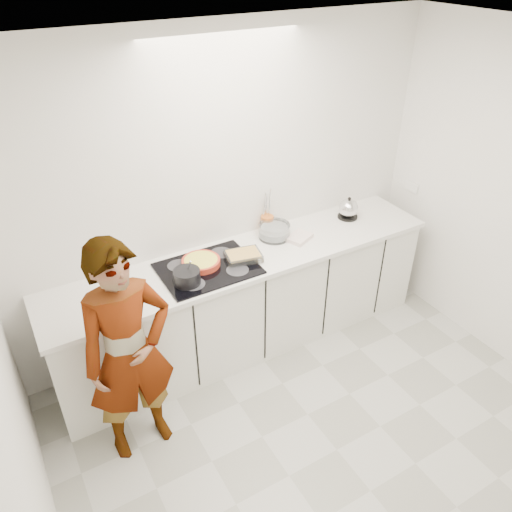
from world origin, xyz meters
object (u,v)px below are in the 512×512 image
saucepan (187,277)px  tart_dish (201,262)px  cook (129,354)px  hob (208,268)px  utensil_crock (267,223)px  baking_dish (243,256)px  mixing_bowl (274,231)px  kettle (348,209)px

saucepan → tart_dish: bearing=42.0°
saucepan → cook: 0.71m
hob → cook: (-0.78, -0.49, -0.10)m
tart_dish → utensil_crock: bearing=17.2°
baking_dish → cook: bearing=-156.9°
saucepan → mixing_bowl: size_ratio=0.80×
utensil_crock → tart_dish: bearing=-162.8°
baking_dish → utensil_crock: size_ratio=2.24×
tart_dish → mixing_bowl: mixing_bowl is taller
mixing_bowl → cook: size_ratio=0.17×
saucepan → kettle: size_ratio=1.05×
saucepan → utensil_crock: saucepan is taller
utensil_crock → cook: cook is taller
hob → baking_dish: baking_dish is taller
saucepan → mixing_bowl: bearing=16.1°
kettle → mixing_bowl: bearing=177.5°
hob → baking_dish: bearing=-5.1°
hob → saucepan: 0.24m
kettle → utensil_crock: (-0.74, 0.16, -0.02)m
saucepan → utensil_crock: bearing=23.3°
saucepan → baking_dish: saucepan is taller
baking_dish → kettle: size_ratio=1.40×
hob → cook: 0.93m
hob → mixing_bowl: mixing_bowl is taller
tart_dish → hob: bearing=-66.9°
hob → tart_dish: bearing=113.1°
mixing_bowl → utensil_crock: 0.13m
baking_dish → mixing_bowl: mixing_bowl is taller
tart_dish → kettle: (1.46, 0.06, 0.04)m
baking_dish → cook: 1.18m
hob → utensil_crock: 0.75m
mixing_bowl → saucepan: bearing=-163.9°
hob → baking_dish: (0.29, -0.03, 0.04)m
utensil_crock → hob: bearing=-157.7°
utensil_crock → mixing_bowl: bearing=-94.6°
hob → cook: cook is taller
baking_dish → utensil_crock: bearing=37.7°
saucepan → cook: size_ratio=0.14×
kettle → cook: size_ratio=0.13×
hob → saucepan: bearing=-153.6°
saucepan → mixing_bowl: saucepan is taller
tart_dish → baking_dish: (0.32, -0.09, 0.00)m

